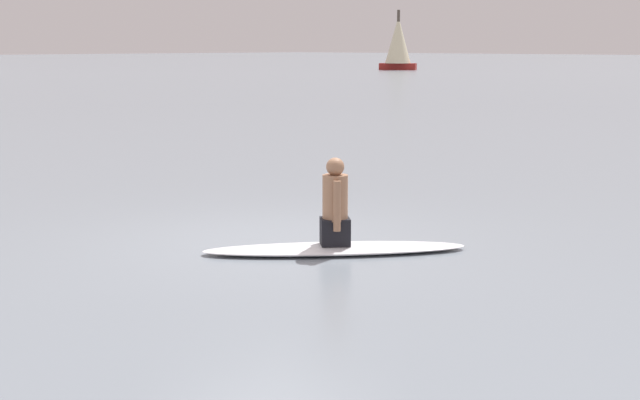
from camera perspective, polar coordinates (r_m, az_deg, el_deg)
ground_plane at (r=11.13m, az=-3.30°, el=-2.73°), size 400.00×400.00×0.00m
surfboard at (r=10.53m, az=0.98°, el=-3.19°), size 2.56×2.84×0.10m
person_paddler at (r=10.42m, az=0.99°, el=-0.37°), size 0.44×0.45×1.06m
sailboat_far_left at (r=87.56m, az=5.12°, el=10.23°), size 3.68×3.43×5.81m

